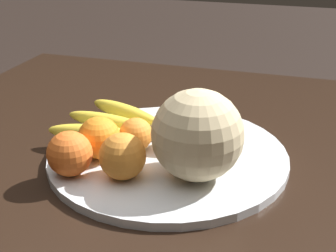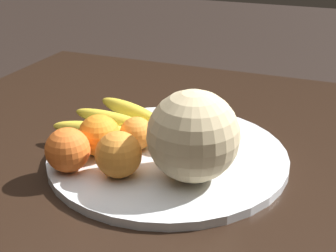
% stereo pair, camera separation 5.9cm
% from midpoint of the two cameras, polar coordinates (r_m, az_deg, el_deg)
% --- Properties ---
extents(kitchen_table, '(1.22, 1.17, 0.75)m').
position_cam_midpoint_polar(kitchen_table, '(0.85, 2.71, -11.14)').
color(kitchen_table, black).
rests_on(kitchen_table, ground_plane).
extents(fruit_bowl, '(0.42, 0.42, 0.01)m').
position_cam_midpoint_polar(fruit_bowl, '(0.83, 2.02, -3.59)').
color(fruit_bowl, silver).
rests_on(fruit_bowl, kitchen_table).
extents(melon, '(0.15, 0.15, 0.15)m').
position_cam_midpoint_polar(melon, '(0.72, 5.41, -1.26)').
color(melon, beige).
rests_on(melon, fruit_bowl).
extents(banana_bunch, '(0.20, 0.19, 0.03)m').
position_cam_midpoint_polar(banana_bunch, '(0.91, -4.62, 0.58)').
color(banana_bunch, brown).
rests_on(banana_bunch, fruit_bowl).
extents(orange_front_left, '(0.07, 0.07, 0.07)m').
position_cam_midpoint_polar(orange_front_left, '(0.81, -6.35, -1.17)').
color(orange_front_left, orange).
rests_on(orange_front_left, fruit_bowl).
extents(orange_front_right, '(0.06, 0.06, 0.06)m').
position_cam_midpoint_polar(orange_front_right, '(0.83, 3.39, -0.85)').
color(orange_front_right, orange).
rests_on(orange_front_right, fruit_bowl).
extents(orange_mid_center, '(0.06, 0.06, 0.06)m').
position_cam_midpoint_polar(orange_mid_center, '(0.83, -1.85, -0.93)').
color(orange_mid_center, orange).
rests_on(orange_mid_center, fruit_bowl).
extents(orange_back_left, '(0.08, 0.08, 0.08)m').
position_cam_midpoint_polar(orange_back_left, '(0.74, -3.81, -3.53)').
color(orange_back_left, orange).
rests_on(orange_back_left, fruit_bowl).
extents(orange_back_right, '(0.07, 0.07, 0.07)m').
position_cam_midpoint_polar(orange_back_right, '(0.77, -10.01, -2.93)').
color(orange_back_right, orange).
rests_on(orange_back_right, fruit_bowl).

